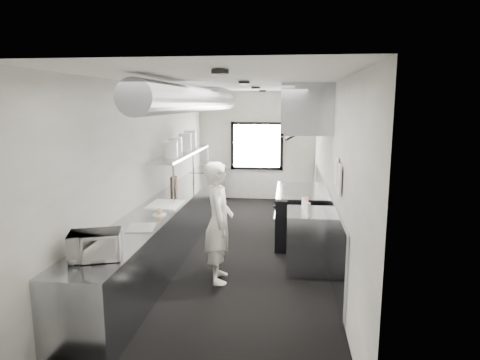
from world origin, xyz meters
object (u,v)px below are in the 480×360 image
(plate_stack_b, at_px, (175,146))
(squeeze_bottle_c, at_px, (306,206))
(bottle_station, at_px, (308,241))
(microwave, at_px, (95,245))
(range, at_px, (299,215))
(knife_block, at_px, (174,184))
(plate_stack_a, at_px, (170,149))
(cutting_board, at_px, (165,204))
(plate_stack_d, at_px, (190,139))
(squeeze_bottle_d, at_px, (304,203))
(plate_stack_c, at_px, (185,142))
(squeeze_bottle_b, at_px, (306,208))
(deli_tub_a, at_px, (86,248))
(far_work_table, at_px, (208,187))
(squeeze_bottle_e, at_px, (306,202))
(squeeze_bottle_a, at_px, (308,210))
(deli_tub_b, at_px, (104,234))
(prep_counter, at_px, (164,231))
(exhaust_hood, at_px, (305,109))
(small_plate, at_px, (159,215))
(line_cook, at_px, (219,222))
(pass_shelf, at_px, (183,154))

(plate_stack_b, bearing_deg, squeeze_bottle_c, -28.13)
(bottle_station, bearing_deg, microwave, -136.17)
(bottle_station, distance_m, plate_stack_b, 2.98)
(range, xyz_separation_m, knife_block, (-2.32, -0.09, 0.55))
(knife_block, xyz_separation_m, plate_stack_a, (0.09, -0.48, 0.69))
(cutting_board, distance_m, plate_stack_d, 2.36)
(cutting_board, distance_m, squeeze_bottle_d, 2.18)
(cutting_board, relative_size, plate_stack_c, 1.83)
(microwave, height_order, plate_stack_d, plate_stack_d)
(range, xyz_separation_m, squeeze_bottle_b, (0.06, -1.54, 0.52))
(range, height_order, squeeze_bottle_d, squeeze_bottle_d)
(deli_tub_a, distance_m, squeeze_bottle_c, 3.18)
(far_work_table, distance_m, squeeze_bottle_e, 4.30)
(cutting_board, distance_m, squeeze_bottle_a, 2.27)
(deli_tub_b, relative_size, cutting_board, 0.20)
(squeeze_bottle_e, bearing_deg, range, 94.16)
(prep_counter, height_order, deli_tub_a, deli_tub_a)
(far_work_table, height_order, squeeze_bottle_e, squeeze_bottle_e)
(squeeze_bottle_b, bearing_deg, plate_stack_b, 148.90)
(plate_stack_c, height_order, squeeze_bottle_d, plate_stack_c)
(microwave, height_order, squeeze_bottle_c, microwave)
(squeeze_bottle_b, bearing_deg, squeeze_bottle_d, 93.66)
(microwave, distance_m, squeeze_bottle_e, 3.36)
(plate_stack_b, xyz_separation_m, squeeze_bottle_e, (2.34, -0.97, -0.75))
(exhaust_hood, bearing_deg, prep_counter, -151.89)
(exhaust_hood, height_order, small_plate, exhaust_hood)
(far_work_table, relative_size, plate_stack_b, 3.71)
(deli_tub_b, xyz_separation_m, squeeze_bottle_c, (2.45, 1.56, 0.04))
(knife_block, bearing_deg, exhaust_hood, -4.86)
(bottle_station, height_order, far_work_table, same)
(far_work_table, relative_size, microwave, 2.52)
(squeeze_bottle_e, bearing_deg, deli_tub_b, -143.32)
(plate_stack_b, bearing_deg, squeeze_bottle_b, -31.10)
(plate_stack_a, bearing_deg, deli_tub_a, -92.79)
(line_cook, height_order, plate_stack_a, plate_stack_a)
(bottle_station, relative_size, squeeze_bottle_c, 5.14)
(plate_stack_b, xyz_separation_m, plate_stack_d, (0.02, 1.09, 0.03))
(deli_tub_a, bearing_deg, small_plate, 78.55)
(plate_stack_b, height_order, squeeze_bottle_c, plate_stack_b)
(plate_stack_d, xyz_separation_m, squeeze_bottle_e, (2.32, -2.06, -0.78))
(deli_tub_a, height_order, plate_stack_a, plate_stack_a)
(squeeze_bottle_a, relative_size, squeeze_bottle_e, 1.24)
(plate_stack_d, height_order, squeeze_bottle_c, plate_stack_d)
(pass_shelf, distance_m, knife_block, 0.65)
(prep_counter, bearing_deg, plate_stack_d, 91.44)
(pass_shelf, height_order, cutting_board, pass_shelf)
(small_plate, xyz_separation_m, plate_stack_c, (-0.17, 2.30, 0.84))
(far_work_table, relative_size, squeeze_bottle_c, 6.85)
(prep_counter, bearing_deg, squeeze_bottle_d, -0.25)
(far_work_table, relative_size, knife_block, 4.86)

